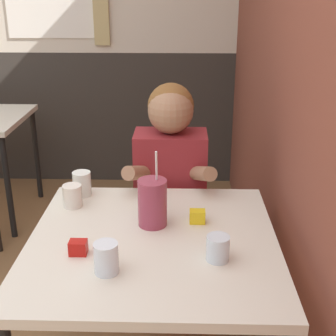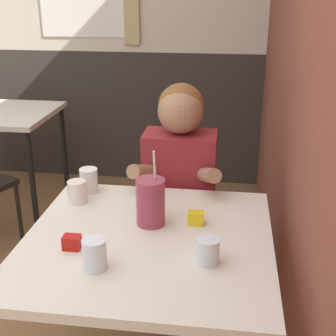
# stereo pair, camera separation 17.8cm
# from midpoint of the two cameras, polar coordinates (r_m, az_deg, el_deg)

# --- Properties ---
(brick_wall_right) EXTENTS (0.08, 4.69, 2.70)m
(brick_wall_right) POSITION_cam_midpoint_polar(r_m,az_deg,el_deg) (2.48, 10.70, 15.07)
(brick_wall_right) COLOR brown
(brick_wall_right) RESTS_ON ground_plane
(back_wall) EXTENTS (5.70, 0.09, 2.70)m
(back_wall) POSITION_cam_midpoint_polar(r_m,az_deg,el_deg) (3.95, -13.95, 17.23)
(back_wall) COLOR beige
(back_wall) RESTS_ON ground_plane
(main_table) EXTENTS (0.90, 0.90, 0.76)m
(main_table) POSITION_cam_midpoint_polar(r_m,az_deg,el_deg) (1.75, -4.80, -10.66)
(main_table) COLOR beige
(main_table) RESTS_ON ground_plane
(person_seated) EXTENTS (0.42, 0.41, 1.20)m
(person_seated) POSITION_cam_midpoint_polar(r_m,az_deg,el_deg) (2.29, -1.93, -3.72)
(person_seated) COLOR maroon
(person_seated) RESTS_ON ground_plane
(cocktail_pitcher) EXTENTS (0.11, 0.11, 0.30)m
(cocktail_pitcher) POSITION_cam_midpoint_polar(r_m,az_deg,el_deg) (1.77, -4.80, -4.30)
(cocktail_pitcher) COLOR #99384C
(cocktail_pitcher) RESTS_ON main_table
(glass_near_pitcher) EXTENTS (0.08, 0.08, 0.10)m
(glass_near_pitcher) POSITION_cam_midpoint_polar(r_m,az_deg,el_deg) (1.53, -10.93, -10.82)
(glass_near_pitcher) COLOR silver
(glass_near_pitcher) RESTS_ON main_table
(glass_center) EXTENTS (0.08, 0.08, 0.11)m
(glass_center) POSITION_cam_midpoint_polar(r_m,az_deg,el_deg) (2.07, -12.88, -1.93)
(glass_center) COLOR silver
(glass_center) RESTS_ON main_table
(glass_far_side) EXTENTS (0.08, 0.08, 0.09)m
(glass_far_side) POSITION_cam_midpoint_polar(r_m,az_deg,el_deg) (1.98, -14.12, -3.37)
(glass_far_side) COLOR silver
(glass_far_side) RESTS_ON main_table
(glass_by_brick) EXTENTS (0.08, 0.08, 0.09)m
(glass_by_brick) POSITION_cam_midpoint_polar(r_m,az_deg,el_deg) (1.57, 2.84, -9.83)
(glass_by_brick) COLOR silver
(glass_by_brick) RESTS_ON main_table
(condiment_ketchup) EXTENTS (0.06, 0.04, 0.05)m
(condiment_ketchup) POSITION_cam_midpoint_polar(r_m,az_deg,el_deg) (1.65, -13.99, -9.48)
(condiment_ketchup) COLOR #B7140F
(condiment_ketchup) RESTS_ON main_table
(condiment_mustard) EXTENTS (0.06, 0.04, 0.05)m
(condiment_mustard) POSITION_cam_midpoint_polar(r_m,az_deg,el_deg) (1.80, 0.77, -6.00)
(condiment_mustard) COLOR yellow
(condiment_mustard) RESTS_ON main_table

